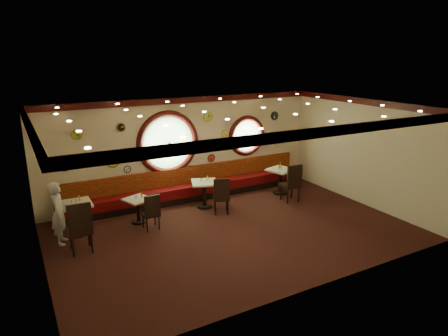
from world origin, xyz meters
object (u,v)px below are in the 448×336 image
chair_b (152,210)px  chair_d (292,181)px  table_c (205,191)px  chair_c (221,194)px  condiment_b_salt (135,197)px  condiment_b_bottle (142,195)px  condiment_d_salt (279,168)px  condiment_b_pepper (137,197)px  condiment_c_salt (201,180)px  table_d (280,178)px  chair_a (80,225)px  condiment_c_pepper (207,180)px  waiter (59,213)px  table_b (138,207)px  condiment_a_bottle (79,198)px  condiment_d_pepper (282,168)px  condiment_c_bottle (208,178)px  condiment_d_bottle (280,165)px  condiment_a_pepper (76,202)px  table_a (76,215)px  condiment_a_salt (71,202)px

chair_b → chair_d: (4.48, -0.11, 0.13)m
table_c → chair_c: (0.19, -0.71, 0.12)m
condiment_b_salt → condiment_b_bottle: size_ratio=0.64×
condiment_d_salt → condiment_b_pepper: (-4.77, -0.10, -0.14)m
condiment_c_salt → table_c: bearing=-14.0°
table_c → table_d: 2.74m
chair_a → condiment_c_pepper: (3.81, 1.21, 0.13)m
chair_a → waiter: size_ratio=0.50×
chair_a → condiment_c_salt: 3.87m
table_b → chair_c: size_ratio=1.20×
table_c → condiment_a_bottle: 3.57m
condiment_c_salt → condiment_b_pepper: 2.01m
chair_a → condiment_b_bottle: bearing=33.3°
condiment_a_bottle → chair_c: bearing=-10.1°
condiment_d_salt → condiment_d_pepper: (0.10, -0.02, 0.00)m
waiter → table_c: bearing=-67.0°
table_c → condiment_c_bottle: condiment_c_bottle is taller
table_c → condiment_b_bottle: bearing=-176.1°
condiment_b_pepper → condiment_c_salt: bearing=5.0°
chair_d → condiment_d_pepper: chair_d is taller
condiment_b_salt → condiment_a_bottle: bearing=176.4°
condiment_b_bottle → condiment_d_bottle: bearing=2.1°
table_c → chair_b: 2.08m
condiment_c_pepper → condiment_c_bottle: size_ratio=0.58×
chair_c → condiment_a_bottle: chair_c is taller
condiment_a_pepper → condiment_b_pepper: condiment_a_pepper is taller
table_b → condiment_b_salt: bearing=161.4°
table_c → condiment_b_pepper: table_c is taller
condiment_c_salt → condiment_c_bottle: bearing=15.0°
condiment_a_pepper → condiment_b_pepper: (1.56, 0.07, -0.17)m
waiter → table_b: bearing=-64.8°
condiment_c_pepper → condiment_a_bottle: size_ratio=0.62×
condiment_c_salt → condiment_d_pepper: size_ratio=1.07×
table_b → condiment_b_salt: condiment_b_salt is taller
chair_a → condiment_c_bottle: bearing=20.5°
chair_a → condiment_d_pepper: bearing=11.8°
chair_d → condiment_b_pepper: chair_d is taller
table_a → condiment_c_pepper: (3.73, 0.12, 0.31)m
chair_b → condiment_d_pepper: bearing=8.6°
table_d → condiment_b_pepper: (-4.84, -0.08, 0.22)m
table_c → chair_a: bearing=-161.7°
condiment_c_pepper → condiment_b_bottle: bearing=-177.3°
condiment_a_salt → condiment_b_salt: 1.62m
table_d → chair_a: 6.60m
chair_d → condiment_d_salt: bearing=87.5°
chair_a → condiment_a_pepper: size_ratio=7.38×
table_c → condiment_c_salt: (-0.10, 0.02, 0.35)m
table_a → table_d: bearing=0.8°
condiment_b_bottle → condiment_c_bottle: condiment_c_bottle is taller
condiment_c_bottle → condiment_a_pepper: bearing=-175.3°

